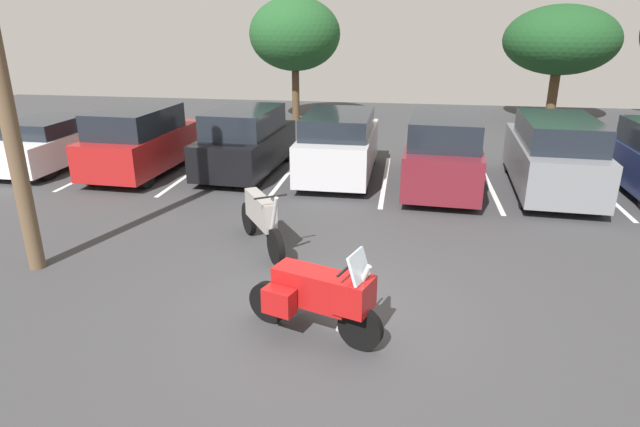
% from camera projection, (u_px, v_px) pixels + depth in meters
% --- Properties ---
extents(ground, '(44.00, 44.00, 0.10)m').
position_uv_depth(ground, '(328.00, 315.00, 8.23)').
color(ground, '#38383A').
extents(motorcycle_touring, '(2.03, 1.14, 1.42)m').
position_uv_depth(motorcycle_touring, '(318.00, 294.00, 7.38)').
color(motorcycle_touring, black).
rests_on(motorcycle_touring, ground).
extents(motorcycle_second, '(1.38, 1.99, 1.33)m').
position_uv_depth(motorcycle_second, '(261.00, 219.00, 10.32)').
color(motorcycle_second, black).
rests_on(motorcycle_second, ground).
extents(parking_stripes, '(19.92, 5.00, 0.01)m').
position_uv_depth(parking_stripes, '(335.00, 177.00, 15.19)').
color(parking_stripes, silver).
rests_on(parking_stripes, ground).
extents(car_white, '(1.98, 4.80, 1.47)m').
position_uv_depth(car_white, '(54.00, 142.00, 16.31)').
color(car_white, white).
rests_on(car_white, ground).
extents(car_red, '(2.02, 4.34, 1.91)m').
position_uv_depth(car_red, '(141.00, 141.00, 15.34)').
color(car_red, maroon).
rests_on(car_red, ground).
extents(car_black, '(2.04, 4.40, 1.86)m').
position_uv_depth(car_black, '(246.00, 141.00, 15.47)').
color(car_black, black).
rests_on(car_black, ground).
extents(car_silver, '(1.91, 4.39, 1.84)m').
position_uv_depth(car_silver, '(339.00, 145.00, 14.98)').
color(car_silver, '#B7B7BC').
rests_on(car_silver, ground).
extents(car_maroon, '(2.13, 4.81, 1.97)m').
position_uv_depth(car_maroon, '(443.00, 151.00, 14.05)').
color(car_maroon, maroon).
rests_on(car_maroon, ground).
extents(car_grey, '(2.12, 4.91, 1.95)m').
position_uv_depth(car_grey, '(553.00, 155.00, 13.66)').
color(car_grey, slate).
rests_on(car_grey, ground).
extents(tree_center, '(4.70, 4.70, 4.85)m').
position_uv_depth(tree_center, '(561.00, 40.00, 22.45)').
color(tree_center, '#4C3823').
rests_on(tree_center, ground).
extents(tree_far_left, '(3.84, 3.84, 5.16)m').
position_uv_depth(tree_far_left, '(295.00, 34.00, 22.53)').
color(tree_far_left, '#4C3823').
rests_on(tree_far_left, ground).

